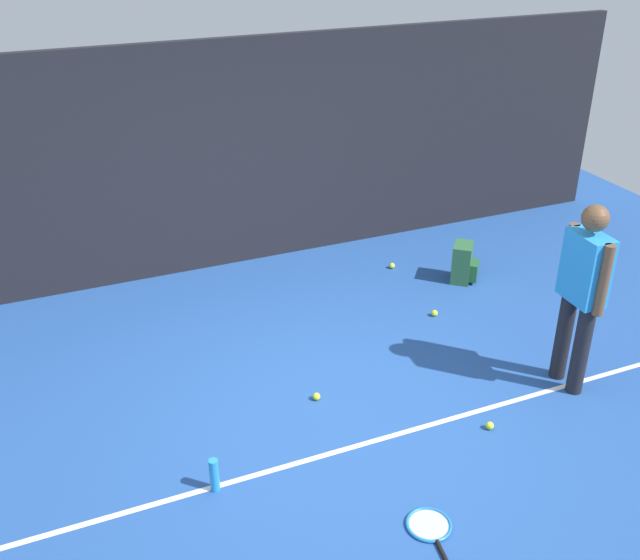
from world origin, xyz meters
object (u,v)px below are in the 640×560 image
tennis_ball_mid_court (490,426)px  tennis_racket (430,528)px  tennis_player (582,288)px  tennis_ball_near_player (434,313)px  backpack (463,263)px  water_bottle (214,475)px  tennis_ball_far_left (316,396)px  tennis_ball_by_fence (392,266)px

tennis_ball_mid_court → tennis_racket: bearing=-143.2°
tennis_player → tennis_ball_near_player: bearing=20.3°
tennis_racket → backpack: (2.21, 3.05, 0.20)m
tennis_ball_near_player → backpack: bearing=39.3°
backpack → water_bottle: backpack is taller
tennis_ball_far_left → tennis_ball_mid_court: bearing=-38.6°
tennis_ball_mid_court → tennis_ball_far_left: size_ratio=1.00×
water_bottle → tennis_racket: bearing=-37.0°
tennis_racket → tennis_ball_far_left: (-0.15, 1.65, 0.02)m
tennis_ball_near_player → tennis_racket: bearing=-121.3°
tennis_ball_near_player → tennis_ball_far_left: 1.86m
tennis_ball_by_fence → tennis_ball_mid_court: 2.95m
tennis_ball_near_player → water_bottle: water_bottle is taller
tennis_ball_by_fence → tennis_ball_mid_court: bearing=-102.4°
tennis_player → tennis_ball_mid_court: size_ratio=25.76×
tennis_player → tennis_ball_near_player: tennis_player is taller
tennis_player → backpack: tennis_player is taller
tennis_ball_far_left → water_bottle: 1.31m
tennis_player → tennis_ball_by_fence: (-0.35, 2.61, -0.93)m
tennis_player → tennis_ball_far_left: (-2.13, 0.64, -0.93)m
tennis_ball_near_player → tennis_ball_by_fence: 1.14m
tennis_racket → tennis_ball_far_left: tennis_ball_far_left is taller
backpack → tennis_ball_near_player: (-0.69, -0.57, -0.18)m
tennis_player → water_bottle: size_ratio=6.16×
tennis_ball_by_fence → water_bottle: 3.93m
tennis_player → water_bottle: 3.34m
water_bottle → tennis_player: bearing=1.2°
backpack → tennis_ball_far_left: backpack is taller
tennis_ball_mid_court → tennis_ball_far_left: bearing=141.4°
tennis_ball_by_fence → tennis_ball_mid_court: size_ratio=1.00×
tennis_ball_by_fence → tennis_ball_far_left: 2.65m
tennis_ball_near_player → tennis_ball_mid_court: 1.82m
backpack → water_bottle: size_ratio=1.60×
tennis_ball_mid_court → tennis_ball_near_player: bearing=73.3°
tennis_ball_mid_court → backpack: bearing=62.3°
tennis_player → tennis_ball_by_fence: size_ratio=25.76×
tennis_player → tennis_racket: (-1.98, -1.01, -0.95)m
tennis_ball_mid_court → water_bottle: (-2.25, 0.21, 0.10)m
tennis_ball_mid_court → water_bottle: bearing=174.8°
backpack → tennis_ball_near_player: backpack is taller
backpack → tennis_ball_by_fence: 0.84m
tennis_player → tennis_ball_mid_court: tennis_player is taller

